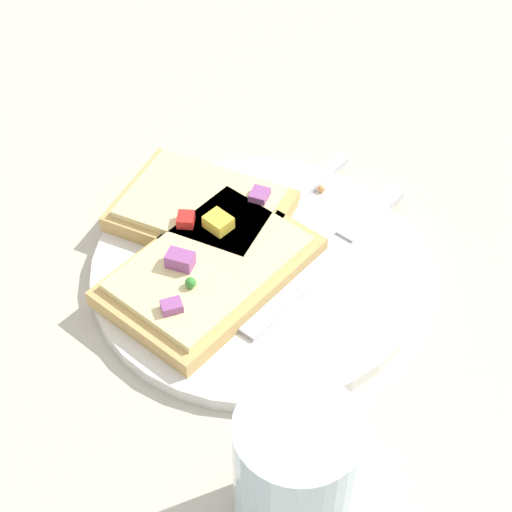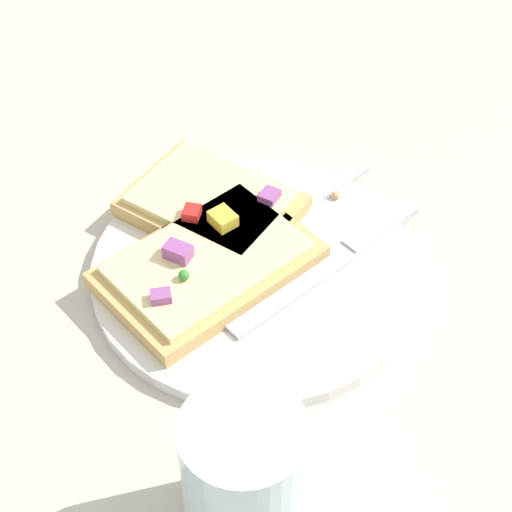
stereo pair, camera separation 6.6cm
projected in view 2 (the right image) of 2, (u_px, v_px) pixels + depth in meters
ground_plane at (256, 275)px, 0.68m from camera, size 4.00×4.00×0.00m
plate at (256, 270)px, 0.68m from camera, size 0.26×0.26×0.01m
fork at (260, 234)px, 0.69m from camera, size 0.22×0.03×0.01m
knife at (341, 254)px, 0.68m from camera, size 0.20×0.03×0.01m
pizza_slice_main at (208, 264)px, 0.66m from camera, size 0.17×0.12×0.03m
pizza_slice_corner at (212, 204)px, 0.71m from camera, size 0.12×0.15×0.03m
crumb_scatter at (265, 236)px, 0.69m from camera, size 0.17×0.03×0.01m
drinking_glass at (244, 478)px, 0.50m from camera, size 0.07×0.07×0.11m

